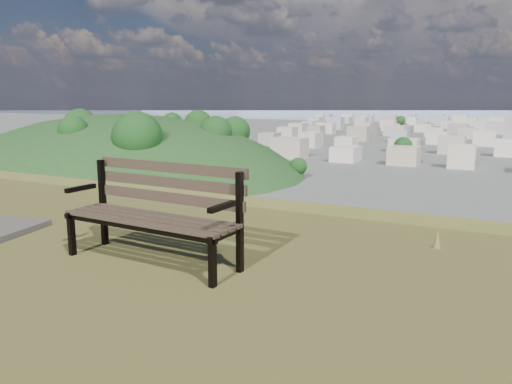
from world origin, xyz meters
The scene contains 5 objects.
park_bench centered at (0.24, 1.66, 25.49)m, with size 1.67×0.61×0.86m.
green_wooded_hill centered at (-123.99, 135.73, 0.12)m, with size 159.50×127.60×79.75m.
city_blocks centered at (0.00, 394.44, 3.50)m, with size 395.00×361.00×7.00m.
city_trees centered at (-26.39, 319.00, 4.83)m, with size 406.52×387.20×9.98m.
far_hills centered at (-60.92, 1402.93, 25.47)m, with size 2050.00×340.00×60.00m.
Camera 1 is at (2.98, -1.72, 26.44)m, focal length 35.00 mm.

